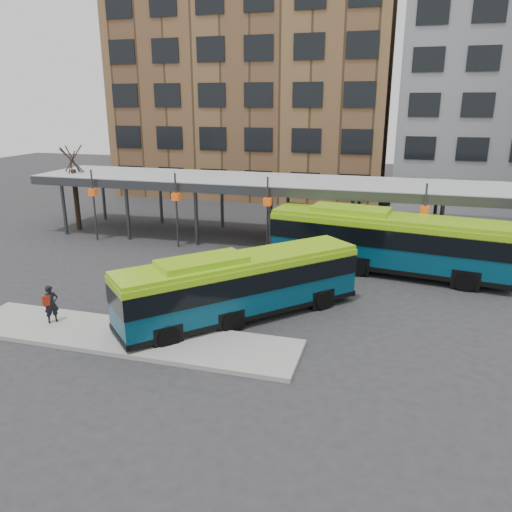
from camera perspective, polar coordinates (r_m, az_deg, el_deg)
The scene contains 8 objects.
ground at distance 21.49m, azimuth 2.52°, elevation -7.75°, with size 120.00×120.00×0.00m, color #28282B.
boarding_island at distance 20.84m, azimuth -14.55°, elevation -8.90°, with size 14.00×3.00×0.18m, color gray.
canopy at distance 32.57m, azimuth 7.83°, elevation 7.97°, with size 40.00×6.53×4.80m.
tree at distance 38.80m, azimuth -19.87°, elevation 6.39°, with size 1.64×1.64×5.60m.
building_brick at distance 53.00m, azimuth 0.06°, elevation 19.35°, with size 26.00×14.00×22.00m, color brown.
bus_front at distance 21.48m, azimuth -1.79°, elevation -3.22°, with size 9.21×9.51×3.01m.
bus_rear at distance 28.15m, azimuth 14.61°, elevation 1.76°, with size 12.95×4.58×3.50m.
pedestrian at distance 22.57m, azimuth -22.39°, elevation -5.08°, with size 0.66×0.71×1.62m.
Camera 1 is at (4.41, -18.97, 9.09)m, focal length 35.00 mm.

